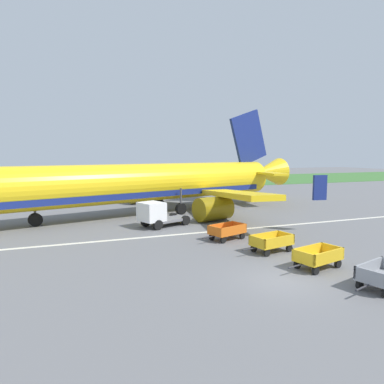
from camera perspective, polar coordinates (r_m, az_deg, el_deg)
The scene contains 9 objects.
ground_plane at distance 17.52m, azimuth 14.50°, elevation -13.88°, with size 220.00×220.00×0.00m, color slate.
grass_strip at distance 71.77m, azimuth -13.02°, elevation 1.37°, with size 220.00×28.00×0.06m, color #3D7033.
apron_stripe at distance 26.59m, azimuth 1.00°, elevation -6.70°, with size 120.00×0.36×0.01m, color silver.
airplane at distance 35.29m, azimuth -5.80°, elevation 1.50°, with size 37.19×30.14×11.34m.
baggage_cart_second_in_row at distance 18.05m, azimuth 28.85°, elevation -11.85°, with size 3.62×2.02×1.07m.
baggage_cart_third_in_row at distance 19.65m, azimuth 19.92°, elevation -9.99°, with size 3.62×1.94×1.07m.
baggage_cart_fourth_in_row at distance 22.00m, azimuth 12.90°, elevation -8.03°, with size 3.63×1.87×1.07m.
baggage_cart_far_end at distance 24.57m, azimuth 5.76°, elevation -6.39°, with size 3.60×2.13×1.07m.
service_truck_beside_carts at distance 28.50m, azimuth -5.84°, elevation -3.61°, with size 4.76×3.33×2.10m.
Camera 1 is at (-9.63, -13.36, 5.98)m, focal length 32.53 mm.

